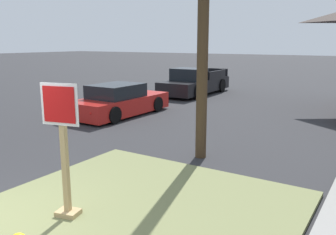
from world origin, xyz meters
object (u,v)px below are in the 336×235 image
Objects in this scene: stop_sign at (64,155)px; manhole_cover at (118,163)px; parked_sedan_red at (119,102)px; pickup_truck_black at (194,83)px.

manhole_cover is at bearing 113.10° from stop_sign.
manhole_cover is (-1.10, 2.57, -1.10)m from stop_sign.
pickup_truck_black is (-0.20, 6.69, 0.07)m from parked_sedan_red.
manhole_cover is 5.94m from parked_sedan_red.
pickup_truck_black reaches higher than parked_sedan_red.
pickup_truck_black is at bearing 91.73° from parked_sedan_red.
manhole_cover is 0.13× the size of pickup_truck_black.
stop_sign reaches higher than parked_sedan_red.
pickup_truck_black is (-3.98, 11.24, 0.61)m from manhole_cover.
manhole_cover is 0.16× the size of parked_sedan_red.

